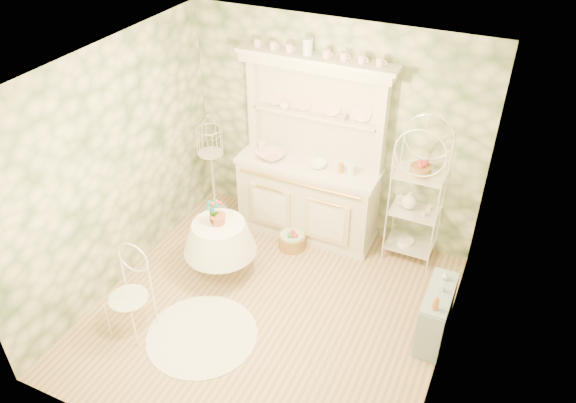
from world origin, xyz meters
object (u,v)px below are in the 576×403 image
at_px(round_table, 221,251).
at_px(birdcage_stand, 212,166).
at_px(kitchen_dresser, 309,154).
at_px(side_shelf, 436,315).
at_px(cafe_chair, 128,294).
at_px(bakers_rack, 417,197).
at_px(floor_basket, 292,241).

distance_m(round_table, birdcage_stand, 1.32).
distance_m(kitchen_dresser, side_shelf, 2.34).
xyz_separation_m(cafe_chair, birdcage_stand, (-0.33, 2.20, 0.22)).
distance_m(bakers_rack, floor_basket, 1.61).
distance_m(side_shelf, cafe_chair, 3.11).
distance_m(birdcage_stand, floor_basket, 1.43).
xyz_separation_m(kitchen_dresser, side_shelf, (1.88, -1.10, -0.85)).
bearing_deg(bakers_rack, side_shelf, -64.47).
relative_size(birdcage_stand, floor_basket, 4.85).
distance_m(round_table, cafe_chair, 1.24).
relative_size(bakers_rack, birdcage_stand, 1.17).
xyz_separation_m(cafe_chair, floor_basket, (0.93, 1.94, -0.41)).
xyz_separation_m(kitchen_dresser, bakers_rack, (1.32, 0.08, -0.30)).
bearing_deg(floor_basket, round_table, -125.51).
xyz_separation_m(round_table, cafe_chair, (-0.38, -1.16, 0.18)).
distance_m(bakers_rack, cafe_chair, 3.34).
xyz_separation_m(kitchen_dresser, cafe_chair, (-0.97, -2.32, -0.64)).
xyz_separation_m(bakers_rack, round_table, (-1.91, -1.24, -0.52)).
bearing_deg(floor_basket, kitchen_dresser, 85.02).
distance_m(cafe_chair, birdcage_stand, 2.24).
relative_size(side_shelf, cafe_chair, 0.69).
bearing_deg(floor_basket, birdcage_stand, 168.22).
bearing_deg(bakers_rack, round_table, -146.70).
distance_m(bakers_rack, side_shelf, 1.42).
bearing_deg(side_shelf, floor_basket, 166.16).
bearing_deg(floor_basket, cafe_chair, -115.73).
distance_m(side_shelf, round_table, 2.47).
xyz_separation_m(side_shelf, round_table, (-2.47, -0.06, 0.03)).
height_order(side_shelf, birdcage_stand, birdcage_stand).
bearing_deg(floor_basket, bakers_rack, 19.06).
height_order(kitchen_dresser, round_table, kitchen_dresser).
bearing_deg(birdcage_stand, bakers_rack, 4.46).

